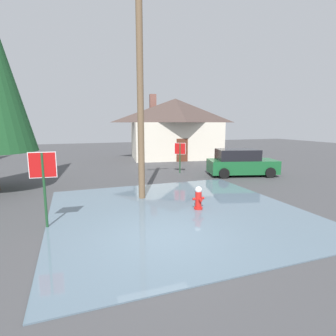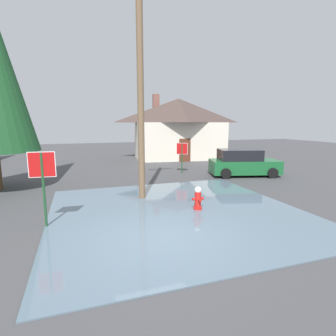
{
  "view_description": "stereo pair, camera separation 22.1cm",
  "coord_description": "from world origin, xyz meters",
  "px_view_note": "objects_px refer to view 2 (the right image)",
  "views": [
    {
      "loc": [
        -2.4,
        -7.01,
        3.32
      ],
      "look_at": [
        1.41,
        3.53,
        1.44
      ],
      "focal_mm": 28.72,
      "sensor_mm": 36.0,
      "label": 1
    },
    {
      "loc": [
        -2.19,
        -7.09,
        3.32
      ],
      "look_at": [
        1.41,
        3.53,
        1.44
      ],
      "focal_mm": 28.72,
      "sensor_mm": 36.0,
      "label": 2
    }
  ],
  "objects_px": {
    "parked_car": "(243,163)",
    "fire_hydrant": "(198,199)",
    "stop_sign_near": "(43,173)",
    "stop_sign_far": "(182,152)",
    "house": "(178,128)",
    "utility_pole": "(140,84)"
  },
  "relations": [
    {
      "from": "fire_hydrant",
      "to": "utility_pole",
      "type": "bearing_deg",
      "value": 126.08
    },
    {
      "from": "utility_pole",
      "to": "house",
      "type": "relative_size",
      "value": 1.02
    },
    {
      "from": "fire_hydrant",
      "to": "parked_car",
      "type": "relative_size",
      "value": 0.2
    },
    {
      "from": "house",
      "to": "utility_pole",
      "type": "bearing_deg",
      "value": -117.26
    },
    {
      "from": "stop_sign_near",
      "to": "house",
      "type": "relative_size",
      "value": 0.26
    },
    {
      "from": "stop_sign_far",
      "to": "parked_car",
      "type": "distance_m",
      "value": 4.01
    },
    {
      "from": "stop_sign_far",
      "to": "stop_sign_near",
      "type": "bearing_deg",
      "value": -135.65
    },
    {
      "from": "stop_sign_near",
      "to": "fire_hydrant",
      "type": "distance_m",
      "value": 5.52
    },
    {
      "from": "stop_sign_far",
      "to": "house",
      "type": "xyz_separation_m",
      "value": [
        2.6,
        7.54,
        1.47
      ]
    },
    {
      "from": "fire_hydrant",
      "to": "parked_car",
      "type": "bearing_deg",
      "value": 43.63
    },
    {
      "from": "parked_car",
      "to": "stop_sign_near",
      "type": "bearing_deg",
      "value": -153.88
    },
    {
      "from": "utility_pole",
      "to": "stop_sign_far",
      "type": "height_order",
      "value": "utility_pole"
    },
    {
      "from": "stop_sign_far",
      "to": "parked_car",
      "type": "bearing_deg",
      "value": -32.13
    },
    {
      "from": "utility_pole",
      "to": "parked_car",
      "type": "height_order",
      "value": "utility_pole"
    },
    {
      "from": "stop_sign_near",
      "to": "house",
      "type": "height_order",
      "value": "house"
    },
    {
      "from": "stop_sign_near",
      "to": "fire_hydrant",
      "type": "relative_size",
      "value": 2.64
    },
    {
      "from": "parked_car",
      "to": "fire_hydrant",
      "type": "bearing_deg",
      "value": -136.37
    },
    {
      "from": "fire_hydrant",
      "to": "parked_car",
      "type": "xyz_separation_m",
      "value": [
        5.67,
        5.4,
        0.34
      ]
    },
    {
      "from": "fire_hydrant",
      "to": "utility_pole",
      "type": "height_order",
      "value": "utility_pole"
    },
    {
      "from": "stop_sign_near",
      "to": "house",
      "type": "xyz_separation_m",
      "value": [
        10.29,
        15.05,
        1.14
      ]
    },
    {
      "from": "parked_car",
      "to": "stop_sign_far",
      "type": "bearing_deg",
      "value": 147.87
    },
    {
      "from": "stop_sign_near",
      "to": "utility_pole",
      "type": "bearing_deg",
      "value": 31.64
    }
  ]
}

